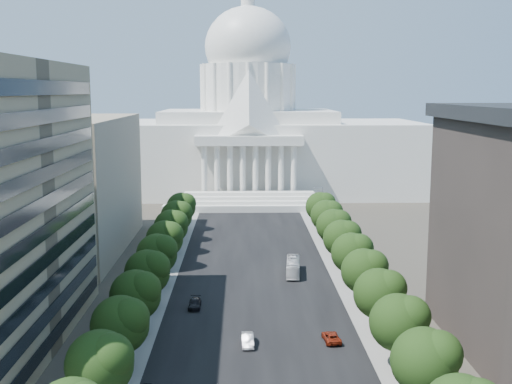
{
  "coord_description": "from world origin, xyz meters",
  "views": [
    {
      "loc": [
        -2.23,
        -43.04,
        35.95
      ],
      "look_at": [
        0.42,
        77.23,
        16.86
      ],
      "focal_mm": 45.0,
      "sensor_mm": 36.0,
      "label": 1
    }
  ],
  "objects": [
    {
      "name": "tree_r_c",
      "position": [
        18.34,
        35.81,
        6.45
      ],
      "size": [
        7.79,
        7.6,
        9.97
      ],
      "color": "#33261C",
      "rests_on": "ground"
    },
    {
      "name": "tree_l_h",
      "position": [
        -17.66,
        95.81,
        6.45
      ],
      "size": [
        7.79,
        7.6,
        9.97
      ],
      "color": "#33261C",
      "rests_on": "ground"
    },
    {
      "name": "tree_l_d",
      "position": [
        -17.66,
        47.81,
        6.45
      ],
      "size": [
        7.79,
        7.6,
        9.97
      ],
      "color": "#33261C",
      "rests_on": "ground"
    },
    {
      "name": "tree_l_j",
      "position": [
        -17.66,
        119.81,
        6.45
      ],
      "size": [
        7.79,
        7.6,
        9.97
      ],
      "color": "#33261C",
      "rests_on": "ground"
    },
    {
      "name": "city_bus",
      "position": [
        7.8,
        79.36,
        1.5
      ],
      "size": [
        3.44,
        10.93,
        3.0
      ],
      "primitive_type": "imported",
      "rotation": [
        0.0,
        0.0,
        -0.09
      ],
      "color": "silver",
      "rests_on": "ground"
    },
    {
      "name": "car_red",
      "position": [
        10.6,
        44.88,
        0.67
      ],
      "size": [
        2.62,
        4.98,
        1.34
      ],
      "primitive_type": "imported",
      "rotation": [
        0.0,
        0.0,
        3.23
      ],
      "color": "maroon",
      "rests_on": "ground"
    },
    {
      "name": "tree_r_d",
      "position": [
        18.34,
        47.81,
        6.45
      ],
      "size": [
        7.79,
        7.6,
        9.97
      ],
      "color": "#33261C",
      "rests_on": "ground"
    },
    {
      "name": "streetlight_f",
      "position": [
        19.9,
        135.0,
        5.82
      ],
      "size": [
        2.61,
        0.44,
        9.0
      ],
      "color": "gray",
      "rests_on": "ground"
    },
    {
      "name": "streetlight_b",
      "position": [
        19.9,
        35.0,
        5.82
      ],
      "size": [
        2.61,
        0.44,
        9.0
      ],
      "color": "gray",
      "rests_on": "ground"
    },
    {
      "name": "capitol",
      "position": [
        0.0,
        184.89,
        20.01
      ],
      "size": [
        120.0,
        56.0,
        73.0
      ],
      "color": "white",
      "rests_on": "ground"
    },
    {
      "name": "tree_l_b",
      "position": [
        -17.66,
        23.81,
        6.45
      ],
      "size": [
        7.79,
        7.6,
        9.97
      ],
      "color": "#33261C",
      "rests_on": "ground"
    },
    {
      "name": "tree_r_g",
      "position": [
        18.34,
        83.81,
        6.45
      ],
      "size": [
        7.79,
        7.6,
        9.97
      ],
      "color": "#33261C",
      "rests_on": "ground"
    },
    {
      "name": "car_silver",
      "position": [
        -1.52,
        43.8,
        0.8
      ],
      "size": [
        1.86,
        4.89,
        1.59
      ],
      "primitive_type": "imported",
      "rotation": [
        0.0,
        0.0,
        0.04
      ],
      "color": "#9D9FA5",
      "rests_on": "ground"
    },
    {
      "name": "tree_l_g",
      "position": [
        -17.66,
        83.81,
        6.45
      ],
      "size": [
        7.79,
        7.6,
        9.97
      ],
      "color": "#33261C",
      "rests_on": "ground"
    },
    {
      "name": "sidewalk_right",
      "position": [
        19.0,
        90.0,
        0.0
      ],
      "size": [
        8.0,
        260.0,
        0.02
      ],
      "primitive_type": "cube",
      "color": "gray",
      "rests_on": "ground"
    },
    {
      "name": "tree_l_i",
      "position": [
        -17.66,
        107.81,
        6.45
      ],
      "size": [
        7.79,
        7.6,
        9.97
      ],
      "color": "#33261C",
      "rests_on": "ground"
    },
    {
      "name": "road_asphalt",
      "position": [
        0.0,
        90.0,
        0.0
      ],
      "size": [
        30.0,
        260.0,
        0.01
      ],
      "primitive_type": "cube",
      "color": "black",
      "rests_on": "ground"
    },
    {
      "name": "streetlight_e",
      "position": [
        19.9,
        110.0,
        5.82
      ],
      "size": [
        2.61,
        0.44,
        9.0
      ],
      "color": "gray",
      "rests_on": "ground"
    },
    {
      "name": "streetlight_c",
      "position": [
        19.9,
        60.0,
        5.82
      ],
      "size": [
        2.61,
        0.44,
        9.0
      ],
      "color": "gray",
      "rests_on": "ground"
    },
    {
      "name": "tree_r_f",
      "position": [
        18.34,
        71.81,
        6.45
      ],
      "size": [
        7.79,
        7.6,
        9.97
      ],
      "color": "#33261C",
      "rests_on": "ground"
    },
    {
      "name": "tree_r_b",
      "position": [
        18.34,
        23.81,
        6.45
      ],
      "size": [
        7.79,
        7.6,
        9.97
      ],
      "color": "#33261C",
      "rests_on": "ground"
    },
    {
      "name": "tree_r_e",
      "position": [
        18.34,
        59.81,
        6.45
      ],
      "size": [
        7.79,
        7.6,
        9.97
      ],
      "color": "#33261C",
      "rests_on": "ground"
    },
    {
      "name": "tree_l_c",
      "position": [
        -17.66,
        35.81,
        6.45
      ],
      "size": [
        7.79,
        7.6,
        9.97
      ],
      "color": "#33261C",
      "rests_on": "ground"
    },
    {
      "name": "office_block_left_far",
      "position": [
        -48.0,
        100.0,
        15.0
      ],
      "size": [
        38.0,
        52.0,
        30.0
      ],
      "primitive_type": "cube",
      "color": "gray",
      "rests_on": "ground"
    },
    {
      "name": "tree_r_i",
      "position": [
        18.34,
        107.81,
        6.45
      ],
      "size": [
        7.79,
        7.6,
        9.97
      ],
      "color": "#33261C",
      "rests_on": "ground"
    },
    {
      "name": "streetlight_d",
      "position": [
        19.9,
        85.0,
        5.82
      ],
      "size": [
        2.61,
        0.44,
        9.0
      ],
      "color": "gray",
      "rests_on": "ground"
    },
    {
      "name": "tree_l_e",
      "position": [
        -17.66,
        59.81,
        6.45
      ],
      "size": [
        7.79,
        7.6,
        9.97
      ],
      "color": "#33261C",
      "rests_on": "ground"
    },
    {
      "name": "tree_l_f",
      "position": [
        -17.66,
        71.81,
        6.45
      ],
      "size": [
        7.79,
        7.6,
        9.97
      ],
      "color": "#33261C",
      "rests_on": "ground"
    },
    {
      "name": "car_dark_b",
      "position": [
        -10.2,
        59.95,
        0.72
      ],
      "size": [
        2.04,
        4.97,
        1.44
      ],
      "primitive_type": "imported",
      "rotation": [
        0.0,
        0.0,
        -0.01
      ],
      "color": "black",
      "rests_on": "ground"
    },
    {
      "name": "tree_r_h",
      "position": [
        18.34,
        95.81,
        6.45
      ],
      "size": [
        7.79,
        7.6,
        9.97
      ],
      "color": "#33261C",
      "rests_on": "ground"
    },
    {
      "name": "tree_r_j",
      "position": [
        18.34,
        119.81,
        6.45
      ],
      "size": [
        7.79,
        7.6,
        9.97
      ],
      "color": "#33261C",
      "rests_on": "ground"
    },
    {
      "name": "sidewalk_left",
      "position": [
        -19.0,
        90.0,
        0.0
      ],
      "size": [
        8.0,
        260.0,
        0.02
      ],
      "primitive_type": "cube",
      "color": "gray",
      "rests_on": "ground"
    }
  ]
}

